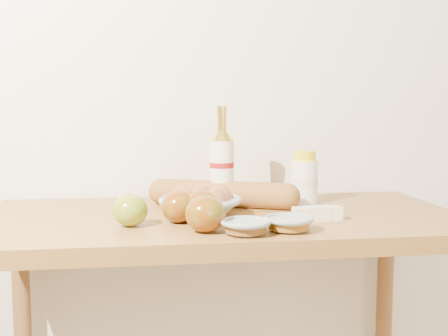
{
  "coord_description": "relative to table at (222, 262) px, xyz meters",
  "views": [
    {
      "loc": [
        -0.19,
        -0.2,
        1.17
      ],
      "look_at": [
        0.0,
        1.15,
        1.02
      ],
      "focal_mm": 45.0,
      "sensor_mm": 36.0,
      "label": 1
    }
  ],
  "objects": [
    {
      "name": "back_wall",
      "position": [
        0.0,
        0.33,
        0.52
      ],
      "size": [
        3.5,
        0.02,
        2.6
      ],
      "primitive_type": "cube",
      "color": "silver",
      "rests_on": "ground"
    },
    {
      "name": "apple_redgreen_right",
      "position": [
        -0.11,
        -0.09,
        0.16
      ],
      "size": [
        0.11,
        0.11,
        0.08
      ],
      "rotation": [
        0.0,
        0.0,
        -0.33
      ],
      "color": "#9A0B08",
      "rests_on": "table"
    },
    {
      "name": "egg_bowl",
      "position": [
        -0.06,
        -0.01,
        0.15
      ],
      "size": [
        0.24,
        0.24,
        0.07
      ],
      "rotation": [
        0.0,
        0.0,
        -0.16
      ],
      "color": "#99A7A1",
      "rests_on": "table"
    },
    {
      "name": "bourbon_bottle",
      "position": [
        0.01,
        0.12,
        0.23
      ],
      "size": [
        0.09,
        0.09,
        0.27
      ],
      "rotation": [
        0.0,
        0.0,
        0.37
      ],
      "color": "white",
      "rests_on": "table"
    },
    {
      "name": "apple_extra",
      "position": [
        -0.06,
        -0.1,
        0.16
      ],
      "size": [
        0.11,
        0.11,
        0.08
      ],
      "rotation": [
        0.0,
        0.0,
        -0.33
      ],
      "color": "#9A0B08",
      "rests_on": "table"
    },
    {
      "name": "butter_stick",
      "position": [
        0.21,
        -0.11,
        0.14
      ],
      "size": [
        0.12,
        0.04,
        0.03
      ],
      "rotation": [
        0.0,
        0.0,
        0.02
      ],
      "color": "beige",
      "rests_on": "table"
    },
    {
      "name": "apple_redgreen_front",
      "position": [
        -0.06,
        -0.2,
        0.16
      ],
      "size": [
        0.1,
        0.1,
        0.08
      ],
      "rotation": [
        0.0,
        0.0,
        0.13
      ],
      "color": "#981108",
      "rests_on": "table"
    },
    {
      "name": "baguette",
      "position": [
        0.01,
        0.11,
        0.16
      ],
      "size": [
        0.42,
        0.23,
        0.07
      ],
      "rotation": [
        0.0,
        0.0,
        -0.39
      ],
      "color": "#A66F33",
      "rests_on": "table"
    },
    {
      "name": "table",
      "position": [
        0.0,
        0.0,
        0.0
      ],
      "size": [
        1.2,
        0.6,
        0.9
      ],
      "color": "#A47335",
      "rests_on": "ground"
    },
    {
      "name": "syrup_bowl",
      "position": [
        0.12,
        -0.21,
        0.14
      ],
      "size": [
        0.13,
        0.13,
        0.03
      ],
      "rotation": [
        0.0,
        0.0,
        0.15
      ],
      "color": "gray",
      "rests_on": "table"
    },
    {
      "name": "cream_bottle",
      "position": [
        0.25,
        0.13,
        0.19
      ],
      "size": [
        0.09,
        0.09,
        0.15
      ],
      "rotation": [
        0.0,
        0.0,
        0.21
      ],
      "color": "white",
      "rests_on": "table"
    },
    {
      "name": "apple_yellowgreen",
      "position": [
        -0.22,
        -0.11,
        0.16
      ],
      "size": [
        0.09,
        0.09,
        0.07
      ],
      "rotation": [
        0.0,
        0.0,
        0.09
      ],
      "color": "olive",
      "rests_on": "table"
    },
    {
      "name": "sugar_bowl",
      "position": [
        0.02,
        -0.23,
        0.14
      ],
      "size": [
        0.14,
        0.14,
        0.03
      ],
      "rotation": [
        0.0,
        0.0,
        -0.33
      ],
      "color": "gray",
      "rests_on": "table"
    }
  ]
}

